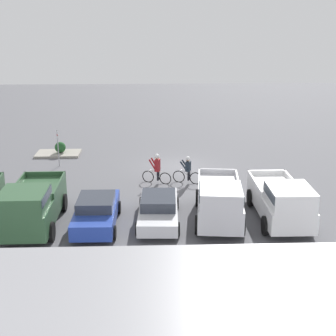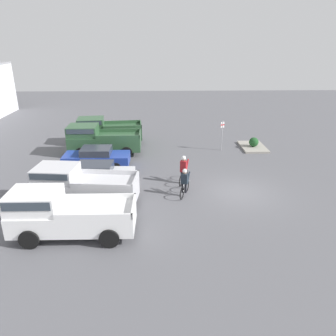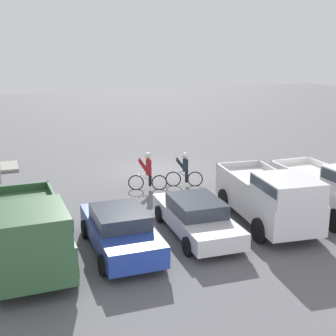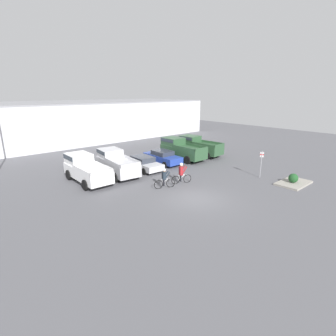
% 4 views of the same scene
% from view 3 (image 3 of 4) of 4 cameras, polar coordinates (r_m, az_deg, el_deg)
% --- Properties ---
extents(ground_plane, '(80.00, 80.00, 0.00)m').
position_cam_3_polar(ground_plane, '(24.33, -1.42, -0.22)').
color(ground_plane, '#56565B').
extents(pickup_truck_1, '(2.57, 5.35, 2.15)m').
position_cam_3_polar(pickup_truck_1, '(17.09, 12.36, -3.41)').
color(pickup_truck_1, silver).
rests_on(pickup_truck_1, ground_plane).
extents(sedan_0, '(2.06, 4.73, 1.28)m').
position_cam_3_polar(sedan_0, '(16.21, 3.45, -5.88)').
color(sedan_0, silver).
rests_on(sedan_0, ground_plane).
extents(sedan_1, '(1.98, 4.42, 1.38)m').
position_cam_3_polar(sedan_1, '(14.99, -5.85, -7.53)').
color(sedan_1, '#233D9E').
rests_on(sedan_1, ground_plane).
extents(pickup_truck_2, '(2.32, 5.37, 2.23)m').
position_cam_3_polar(pickup_truck_2, '(14.23, -16.69, -7.41)').
color(pickup_truck_2, '#2D5133').
rests_on(pickup_truck_2, ground_plane).
extents(cyclist_0, '(1.66, 0.69, 1.76)m').
position_cam_3_polar(cyclist_0, '(20.86, -2.46, -0.31)').
color(cyclist_0, black).
rests_on(cyclist_0, ground_plane).
extents(cyclist_1, '(1.63, 0.68, 1.62)m').
position_cam_3_polar(cyclist_1, '(21.40, 2.05, -0.15)').
color(cyclist_1, black).
rests_on(cyclist_1, ground_plane).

